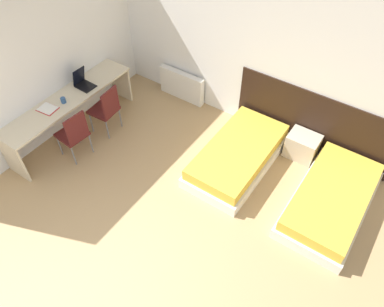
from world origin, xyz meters
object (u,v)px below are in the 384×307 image
bed_near_window (238,155)px  laptop (83,83)px  chair_near_laptop (106,108)px  chair_near_notebook (74,133)px  bed_near_door (331,200)px  nightstand (302,146)px

bed_near_window → laptop: laptop is taller
chair_near_laptop → laptop: size_ratio=2.83×
bed_near_window → laptop: bearing=-168.5°
chair_near_laptop → chair_near_notebook: 0.72m
laptop → bed_near_door: bearing=9.0°
bed_near_door → laptop: bearing=-172.6°
bed_near_window → laptop: (-2.70, -0.55, 0.62)m
bed_near_window → chair_near_laptop: bearing=-165.4°
nightstand → chair_near_laptop: bearing=-156.1°
bed_near_window → bed_near_door: same height
bed_near_door → nightstand: bearing=135.8°
nightstand → chair_near_laptop: (-2.99, -1.32, 0.29)m
bed_near_door → laptop: laptop is taller
nightstand → laptop: 3.75m
bed_near_door → chair_near_laptop: chair_near_laptop is taller
chair_near_notebook → laptop: bearing=127.0°
laptop → chair_near_notebook: bearing=-56.1°
bed_near_window → chair_near_laptop: 2.32m
nightstand → chair_near_laptop: size_ratio=0.54×
chair_near_notebook → laptop: 0.94m
bed_near_window → laptop: size_ratio=5.85×
bed_near_window → nightstand: (0.77, 0.75, 0.03)m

